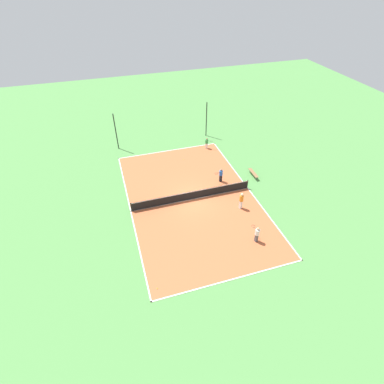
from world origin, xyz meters
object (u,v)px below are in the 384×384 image
(bench, at_px, (253,173))
(fence_post_back_right, at_px, (206,119))
(player_near_blue, at_px, (221,174))
(player_center_orange, at_px, (241,200))
(fence_post_back_left, at_px, (116,132))
(player_near_white, at_px, (257,234))
(tennis_ball_near_net, at_px, (183,159))
(tennis_ball_midcourt, at_px, (157,288))
(tennis_net, at_px, (192,195))
(player_far_green, at_px, (207,143))

(bench, height_order, fence_post_back_right, fence_post_back_right)
(player_near_blue, bearing_deg, player_center_orange, 79.18)
(fence_post_back_left, relative_size, fence_post_back_right, 1.00)
(player_near_white, bearing_deg, tennis_ball_near_net, 0.33)
(tennis_ball_midcourt, bearing_deg, tennis_net, 58.68)
(fence_post_back_right, bearing_deg, bench, -80.37)
(player_center_orange, bearing_deg, player_near_white, 59.66)
(player_near_blue, relative_size, fence_post_back_left, 0.35)
(bench, height_order, tennis_ball_near_net, bench)
(bench, relative_size, player_far_green, 1.32)
(player_near_blue, relative_size, tennis_ball_near_net, 22.79)
(tennis_ball_near_net, distance_m, fence_post_back_right, 6.95)
(player_far_green, bearing_deg, tennis_ball_near_net, -116.90)
(tennis_ball_midcourt, bearing_deg, player_near_blue, 49.74)
(player_center_orange, bearing_deg, fence_post_back_right, -120.05)
(tennis_net, distance_m, player_far_green, 9.93)
(tennis_net, relative_size, fence_post_back_right, 2.61)
(tennis_net, height_order, fence_post_back_left, fence_post_back_left)
(tennis_ball_near_net, relative_size, fence_post_back_left, 0.02)
(bench, bearing_deg, fence_post_back_right, 9.63)
(bench, bearing_deg, player_near_white, 154.90)
(player_near_white, relative_size, tennis_ball_midcourt, 22.63)
(player_near_blue, bearing_deg, tennis_ball_midcourt, 36.00)
(tennis_net, xyz_separation_m, fence_post_back_right, (5.65, 11.95, 1.72))
(bench, height_order, player_near_white, player_near_white)
(tennis_net, distance_m, player_near_blue, 4.17)
(bench, xyz_separation_m, player_near_blue, (-3.69, 0.14, 0.51))
(player_center_orange, relative_size, fence_post_back_left, 0.38)
(player_near_blue, xyz_separation_m, player_near_white, (-0.29, -8.63, -0.01))
(tennis_net, height_order, tennis_ball_near_net, tennis_net)
(player_near_blue, distance_m, fence_post_back_left, 13.78)
(tennis_net, bearing_deg, bench, 13.40)
(fence_post_back_left, bearing_deg, fence_post_back_right, 0.00)
(player_near_blue, bearing_deg, tennis_net, 13.53)
(tennis_net, height_order, bench, tennis_net)
(player_center_orange, bearing_deg, tennis_net, -56.54)
(player_near_blue, distance_m, player_near_white, 8.63)
(player_center_orange, distance_m, tennis_ball_midcourt, 11.14)
(player_center_orange, relative_size, fence_post_back_right, 0.38)
(tennis_ball_near_net, bearing_deg, player_far_green, 26.30)
(tennis_ball_midcourt, bearing_deg, fence_post_back_left, 90.93)
(player_far_green, height_order, player_near_white, player_near_white)
(player_far_green, xyz_separation_m, fence_post_back_right, (1.03, 3.16, 1.46))
(bench, relative_size, player_center_orange, 1.04)
(player_near_blue, relative_size, tennis_ball_midcourt, 22.79)
(player_near_blue, distance_m, tennis_ball_midcourt, 13.96)
(tennis_ball_near_net, xyz_separation_m, fence_post_back_right, (4.46, 4.86, 2.19))
(player_near_white, xyz_separation_m, fence_post_back_right, (2.24, 18.67, 1.35))
(player_near_blue, relative_size, player_center_orange, 0.90)
(player_near_blue, relative_size, player_near_white, 1.01)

